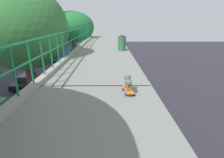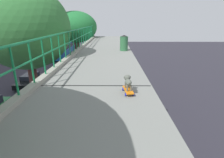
% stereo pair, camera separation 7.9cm
% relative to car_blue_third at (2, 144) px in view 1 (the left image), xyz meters
% --- Properties ---
extents(overpass_deck, '(3.00, 31.46, 0.42)m').
position_rel_car_blue_third_xyz_m(overpass_deck, '(5.76, -5.19, 4.87)').
color(overpass_deck, gray).
rests_on(overpass_deck, bridge_pier).
extents(green_railing, '(0.20, 29.89, 1.15)m').
position_rel_car_blue_third_xyz_m(green_railing, '(4.31, -5.19, 5.33)').
color(green_railing, gray).
rests_on(green_railing, overpass_deck).
extents(car_blue_third, '(1.81, 4.10, 1.30)m').
position_rel_car_blue_third_xyz_m(car_blue_third, '(0.00, 0.00, 0.00)').
color(car_blue_third, '#1A3795').
rests_on(car_blue_third, ground).
extents(car_white_fifth, '(2.00, 4.21, 1.27)m').
position_rel_car_blue_third_xyz_m(car_white_fifth, '(0.22, 6.69, 0.00)').
color(car_white_fifth, white).
rests_on(car_white_fifth, ground).
extents(car_black_sixth, '(1.75, 4.38, 1.28)m').
position_rel_car_blue_third_xyz_m(car_black_sixth, '(-3.71, 10.86, 0.02)').
color(car_black_sixth, black).
rests_on(car_black_sixth, ground).
extents(car_grey_seventh, '(1.97, 4.04, 1.46)m').
position_rel_car_blue_third_xyz_m(car_grey_seventh, '(0.14, 14.83, 0.07)').
color(car_grey_seventh, slate).
rests_on(car_grey_seventh, ground).
extents(city_bus, '(2.75, 10.00, 3.41)m').
position_rel_car_blue_third_xyz_m(city_bus, '(-4.03, 27.11, 1.31)').
color(city_bus, '#1C508D').
rests_on(city_bus, ground).
extents(roadside_tree_mid, '(3.99, 3.99, 8.80)m').
position_rel_car_blue_third_xyz_m(roadside_tree_mid, '(2.29, -0.08, 6.27)').
color(roadside_tree_mid, brown).
rests_on(roadside_tree_mid, ground).
extents(roadside_tree_far, '(4.17, 4.17, 8.16)m').
position_rel_car_blue_third_xyz_m(roadside_tree_far, '(2.53, 9.38, 5.97)').
color(roadside_tree_far, '#483726').
rests_on(roadside_tree_far, ground).
extents(toy_skateboard, '(0.26, 0.50, 0.09)m').
position_rel_car_blue_third_xyz_m(toy_skateboard, '(6.61, -4.43, 5.15)').
color(toy_skateboard, orange).
rests_on(toy_skateboard, overpass_deck).
extents(small_dog, '(0.19, 0.39, 0.31)m').
position_rel_car_blue_third_xyz_m(small_dog, '(6.60, -4.38, 5.36)').
color(small_dog, '#5B6056').
rests_on(small_dog, toy_skateboard).
extents(litter_bin, '(0.44, 0.44, 0.85)m').
position_rel_car_blue_third_xyz_m(litter_bin, '(6.84, 1.41, 5.51)').
color(litter_bin, '#2F683E').
rests_on(litter_bin, overpass_deck).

